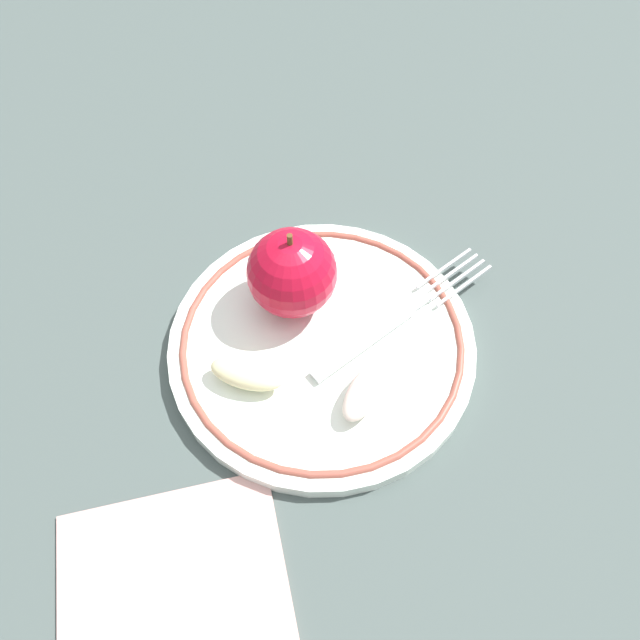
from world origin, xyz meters
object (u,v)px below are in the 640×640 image
napkin_folded (174,597)px  apple_slice_front (367,390)px  apple_slice_back (247,374)px  fork (397,318)px  plate (320,338)px  apple_red_whole (287,274)px

napkin_folded → apple_slice_front: bearing=118.7°
apple_slice_front → napkin_folded: size_ratio=0.38×
apple_slice_front → napkin_folded: apple_slice_front is taller
apple_slice_back → apple_slice_front: bearing=-172.7°
napkin_folded → fork: bearing=124.5°
apple_slice_front → napkin_folded: 0.19m
plate → napkin_folded: bearing=-44.4°
plate → fork: size_ratio=1.37×
plate → apple_slice_front: apple_slice_front is taller
plate → apple_slice_front: 0.07m
apple_red_whole → napkin_folded: size_ratio=0.54×
apple_red_whole → napkin_folded: apple_red_whole is taller
plate → apple_slice_back: (0.02, -0.07, 0.02)m
plate → napkin_folded: plate is taller
plate → apple_red_whole: size_ratio=3.06×
plate → apple_slice_back: size_ratio=4.32×
apple_slice_back → fork: size_ratio=0.32×
plate → fork: bearing=84.5°
apple_slice_front → plate: bearing=63.5°
plate → apple_red_whole: 0.06m
apple_red_whole → napkin_folded: bearing=-35.2°
fork → apple_red_whole: bearing=129.5°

